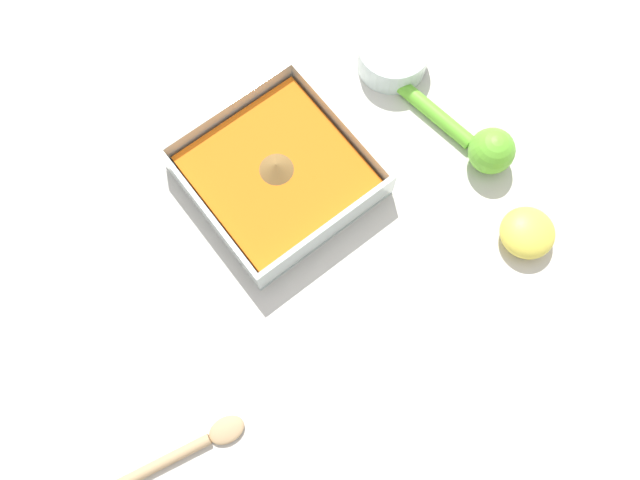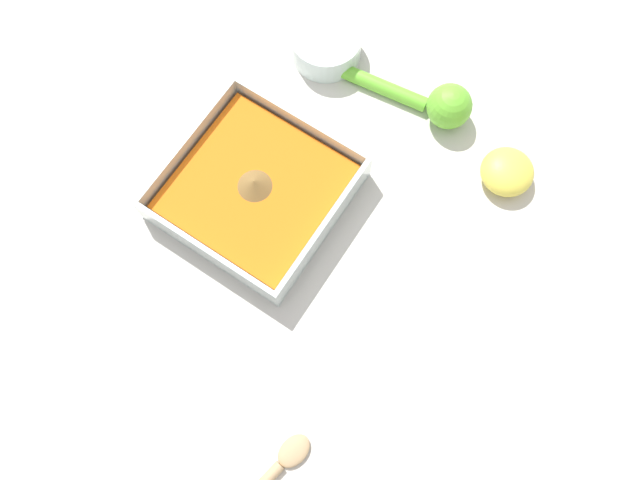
{
  "view_description": "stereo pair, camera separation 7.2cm",
  "coord_description": "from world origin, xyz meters",
  "px_view_note": "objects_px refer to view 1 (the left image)",
  "views": [
    {
      "loc": [
        -0.26,
        0.17,
        0.71
      ],
      "look_at": [
        -0.09,
        0.03,
        0.03
      ],
      "focal_mm": 35.0,
      "sensor_mm": 36.0,
      "label": 1
    },
    {
      "loc": [
        -0.21,
        0.22,
        0.71
      ],
      "look_at": [
        -0.09,
        0.03,
        0.03
      ],
      "focal_mm": 35.0,
      "sensor_mm": 36.0,
      "label": 2
    }
  ],
  "objects_px": {
    "square_dish": "(277,174)",
    "lemon_squeezer": "(479,143)",
    "spice_bowl": "(393,57)",
    "wooden_spoon": "(153,468)",
    "lemon_half": "(527,233)"
  },
  "relations": [
    {
      "from": "spice_bowl",
      "to": "wooden_spoon",
      "type": "distance_m",
      "value": 0.57
    },
    {
      "from": "lemon_half",
      "to": "wooden_spoon",
      "type": "distance_m",
      "value": 0.5
    },
    {
      "from": "square_dish",
      "to": "lemon_half",
      "type": "distance_m",
      "value": 0.31
    },
    {
      "from": "lemon_squeezer",
      "to": "wooden_spoon",
      "type": "height_order",
      "value": "lemon_squeezer"
    },
    {
      "from": "square_dish",
      "to": "wooden_spoon",
      "type": "relative_size",
      "value": 0.84
    },
    {
      "from": "lemon_squeezer",
      "to": "wooden_spoon",
      "type": "bearing_deg",
      "value": -90.27
    },
    {
      "from": "square_dish",
      "to": "lemon_squeezer",
      "type": "relative_size",
      "value": 1.1
    },
    {
      "from": "spice_bowl",
      "to": "wooden_spoon",
      "type": "relative_size",
      "value": 0.39
    },
    {
      "from": "lemon_squeezer",
      "to": "lemon_half",
      "type": "height_order",
      "value": "lemon_squeezer"
    },
    {
      "from": "square_dish",
      "to": "lemon_squeezer",
      "type": "height_order",
      "value": "lemon_squeezer"
    },
    {
      "from": "spice_bowl",
      "to": "lemon_squeezer",
      "type": "distance_m",
      "value": 0.16
    },
    {
      "from": "lemon_half",
      "to": "wooden_spoon",
      "type": "height_order",
      "value": "lemon_half"
    },
    {
      "from": "spice_bowl",
      "to": "lemon_squeezer",
      "type": "relative_size",
      "value": 0.5
    },
    {
      "from": "wooden_spoon",
      "to": "lemon_half",
      "type": "bearing_deg",
      "value": 5.16
    },
    {
      "from": "lemon_squeezer",
      "to": "lemon_half",
      "type": "bearing_deg",
      "value": -21.82
    }
  ]
}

